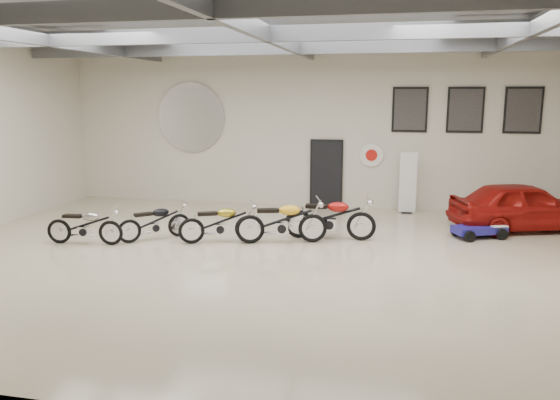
% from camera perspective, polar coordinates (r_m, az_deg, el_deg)
% --- Properties ---
extents(floor, '(16.00, 12.00, 0.01)m').
position_cam_1_polar(floor, '(12.00, -1.20, -6.24)').
color(floor, beige).
rests_on(floor, ground).
extents(ceiling, '(16.00, 12.00, 0.01)m').
position_cam_1_polar(ceiling, '(11.55, -1.30, 18.18)').
color(ceiling, slate).
rests_on(ceiling, back_wall).
extents(back_wall, '(16.00, 0.02, 5.00)m').
position_cam_1_polar(back_wall, '(17.39, 3.32, 7.49)').
color(back_wall, beige).
rests_on(back_wall, floor).
extents(ceiling_beams, '(15.80, 11.80, 0.32)m').
position_cam_1_polar(ceiling_beams, '(11.53, -1.30, 16.95)').
color(ceiling_beams, slate).
rests_on(ceiling_beams, ceiling).
extents(door, '(0.92, 0.08, 2.10)m').
position_cam_1_polar(door, '(17.42, 4.87, 2.68)').
color(door, black).
rests_on(door, back_wall).
extents(logo_plaque, '(2.30, 0.06, 1.16)m').
position_cam_1_polar(logo_plaque, '(18.36, -9.27, 8.49)').
color(logo_plaque, silver).
rests_on(logo_plaque, back_wall).
extents(poster_left, '(1.05, 0.08, 1.35)m').
position_cam_1_polar(poster_left, '(17.13, 13.42, 9.17)').
color(poster_left, black).
rests_on(poster_left, back_wall).
extents(poster_mid, '(1.05, 0.08, 1.35)m').
position_cam_1_polar(poster_mid, '(17.24, 18.80, 8.90)').
color(poster_mid, black).
rests_on(poster_mid, back_wall).
extents(poster_right, '(1.05, 0.08, 1.35)m').
position_cam_1_polar(poster_right, '(17.49, 24.07, 8.56)').
color(poster_right, black).
rests_on(poster_right, back_wall).
extents(oil_sign, '(0.72, 0.10, 0.72)m').
position_cam_1_polar(oil_sign, '(17.22, 9.54, 4.65)').
color(oil_sign, white).
rests_on(oil_sign, back_wall).
extents(banner_stand, '(0.52, 0.23, 1.86)m').
position_cam_1_polar(banner_stand, '(16.87, 13.22, 1.75)').
color(banner_stand, white).
rests_on(banner_stand, floor).
extents(motorcycle_silver, '(1.90, 0.75, 0.96)m').
position_cam_1_polar(motorcycle_silver, '(13.88, -19.77, -2.45)').
color(motorcycle_silver, silver).
rests_on(motorcycle_silver, floor).
extents(motorcycle_black, '(1.72, 1.62, 0.94)m').
position_cam_1_polar(motorcycle_black, '(13.83, -12.98, -2.18)').
color(motorcycle_black, silver).
rests_on(motorcycle_black, floor).
extents(motorcycle_gold, '(2.03, 1.35, 1.01)m').
position_cam_1_polar(motorcycle_gold, '(13.33, -6.32, -2.29)').
color(motorcycle_gold, silver).
rests_on(motorcycle_gold, floor).
extents(motorcycle_yellow, '(2.27, 1.24, 1.13)m').
position_cam_1_polar(motorcycle_yellow, '(13.17, 0.15, -2.13)').
color(motorcycle_yellow, silver).
rests_on(motorcycle_yellow, floor).
extents(motorcycle_red, '(2.25, 0.78, 1.15)m').
position_cam_1_polar(motorcycle_red, '(13.56, 5.22, -1.73)').
color(motorcycle_red, silver).
rests_on(motorcycle_red, floor).
extents(go_kart, '(1.75, 1.33, 0.58)m').
position_cam_1_polar(go_kart, '(14.65, 20.55, -2.60)').
color(go_kart, navy).
rests_on(go_kart, floor).
extents(vintage_car, '(2.65, 4.10, 1.30)m').
position_cam_1_polar(vintage_car, '(15.80, 24.10, -0.58)').
color(vintage_car, '#9B120E').
rests_on(vintage_car, floor).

